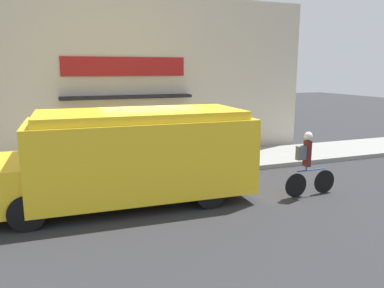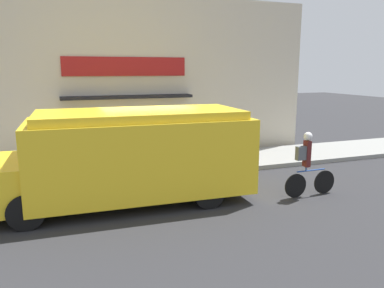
# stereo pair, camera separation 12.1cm
# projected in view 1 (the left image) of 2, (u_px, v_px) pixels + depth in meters

# --- Properties ---
(ground_plane) EXTENTS (70.00, 70.00, 0.00)m
(ground_plane) POSITION_uv_depth(u_px,v_px,m) (147.00, 182.00, 11.14)
(ground_plane) COLOR #2B2B2D
(sidewalk) EXTENTS (28.00, 2.60, 0.15)m
(sidewalk) POSITION_uv_depth(u_px,v_px,m) (137.00, 169.00, 12.32)
(sidewalk) COLOR gray
(sidewalk) RESTS_ON ground_plane
(storefront) EXTENTS (14.55, 0.79, 5.91)m
(storefront) POSITION_uv_depth(u_px,v_px,m) (124.00, 79.00, 13.34)
(storefront) COLOR beige
(storefront) RESTS_ON ground_plane
(school_bus) EXTENTS (6.64, 2.96, 2.31)m
(school_bus) POSITION_uv_depth(u_px,v_px,m) (129.00, 155.00, 9.25)
(school_bus) COLOR yellow
(school_bus) RESTS_ON ground_plane
(cyclist) EXTENTS (1.56, 0.22, 1.72)m
(cyclist) POSITION_uv_depth(u_px,v_px,m) (308.00, 165.00, 9.79)
(cyclist) COLOR black
(cyclist) RESTS_ON ground_plane
(trash_bin) EXTENTS (0.57, 0.57, 0.84)m
(trash_bin) POSITION_uv_depth(u_px,v_px,m) (133.00, 153.00, 12.45)
(trash_bin) COLOR #38383D
(trash_bin) RESTS_ON sidewalk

